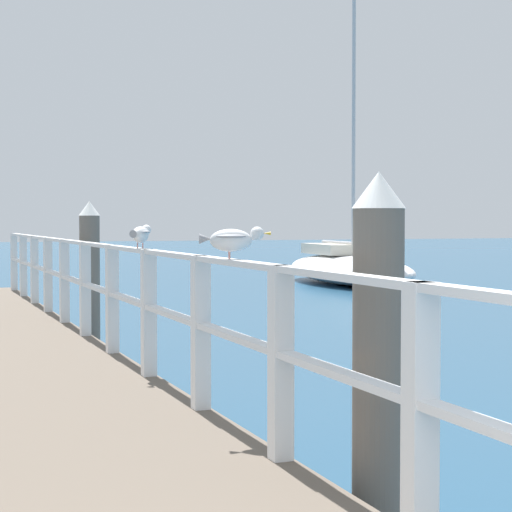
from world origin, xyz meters
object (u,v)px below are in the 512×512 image
dock_piling_far (90,276)px  seagull_foreground (232,239)px  boat_2 (348,267)px  dock_piling_near (378,363)px  seagull_background (141,234)px

dock_piling_far → seagull_foreground: bearing=-93.0°
seagull_foreground → boat_2: (9.86, 18.50, -1.23)m
dock_piling_near → seagull_foreground: 1.55m
seagull_foreground → seagull_background: 2.56m
seagull_background → boat_2: size_ratio=0.05×
seagull_foreground → boat_2: 21.00m
seagull_background → boat_2: (9.87, 15.94, -1.23)m
dock_piling_near → boat_2: size_ratio=0.24×
seagull_background → boat_2: bearing=89.9°
dock_piling_far → seagull_background: 4.66m
dock_piling_far → boat_2: bearing=50.1°
dock_piling_near → dock_piling_far: (0.00, 8.52, 0.00)m
seagull_foreground → dock_piling_near: bearing=30.6°
dock_piling_near → boat_2: boat_2 is taller
dock_piling_far → boat_2: size_ratio=0.24×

